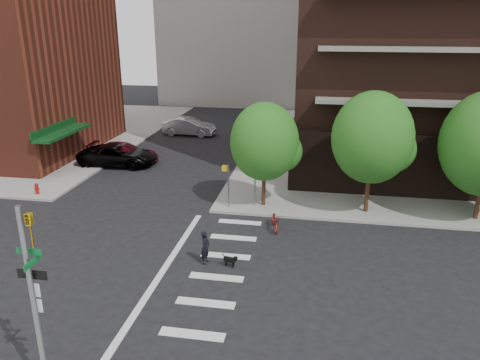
{
  "coord_description": "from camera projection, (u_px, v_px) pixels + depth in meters",
  "views": [
    {
      "loc": [
        7.13,
        -17.58,
        10.71
      ],
      "look_at": [
        3.0,
        6.0,
        2.5
      ],
      "focal_mm": 35.0,
      "sensor_mm": 36.0,
      "label": 1
    }
  ],
  "objects": [
    {
      "name": "parked_car_black",
      "position": [
        117.0,
        155.0,
        36.06
      ],
      "size": [
        3.01,
        6.01,
        1.63
      ],
      "primitive_type": "imported",
      "rotation": [
        0.0,
        0.0,
        1.62
      ],
      "color": "black",
      "rests_on": "ground"
    },
    {
      "name": "fire_hydrant",
      "position": [
        37.0,
        188.0,
        29.82
      ],
      "size": [
        0.24,
        0.24,
        0.73
      ],
      "color": "#A50C0C",
      "rests_on": "sidewalk_nw"
    },
    {
      "name": "pedestrian_signal",
      "position": [
        234.0,
        179.0,
        27.42
      ],
      "size": [
        2.18,
        0.67,
        2.6
      ],
      "color": "slate",
      "rests_on": "sidewalk_ne"
    },
    {
      "name": "sidewalk_nw",
      "position": [
        0.0,
        132.0,
        46.89
      ],
      "size": [
        31.0,
        33.0,
        0.15
      ],
      "primitive_type": "cube",
      "color": "gray",
      "rests_on": "ground"
    },
    {
      "name": "sidewalk_ne",
      "position": [
        479.0,
        153.0,
        39.55
      ],
      "size": [
        39.0,
        33.0,
        0.15
      ],
      "primitive_type": "cube",
      "color": "gray",
      "rests_on": "ground"
    },
    {
      "name": "crosswalk",
      "position": [
        199.0,
        276.0,
        20.66
      ],
      "size": [
        3.85,
        13.0,
        0.01
      ],
      "color": "silver",
      "rests_on": "ground"
    },
    {
      "name": "dog_walker",
      "position": [
        205.0,
        247.0,
        21.51
      ],
      "size": [
        0.64,
        0.48,
        1.59
      ],
      "primitive_type": "imported",
      "rotation": [
        0.0,
        0.0,
        1.38
      ],
      "color": "black",
      "rests_on": "ground"
    },
    {
      "name": "parked_car_silver",
      "position": [
        189.0,
        127.0,
        45.59
      ],
      "size": [
        2.04,
        5.24,
        1.7
      ],
      "primitive_type": "imported",
      "rotation": [
        0.0,
        0.0,
        1.52
      ],
      "color": "#9D9FA5",
      "rests_on": "ground"
    },
    {
      "name": "tree_b",
      "position": [
        372.0,
        138.0,
        25.83
      ],
      "size": [
        4.5,
        4.5,
        6.65
      ],
      "color": "#301E11",
      "rests_on": "sidewalk_ne"
    },
    {
      "name": "tree_a",
      "position": [
        264.0,
        142.0,
        26.98
      ],
      "size": [
        4.0,
        4.0,
        5.9
      ],
      "color": "#301E11",
      "rests_on": "sidewalk_ne"
    },
    {
      "name": "dog",
      "position": [
        230.0,
        260.0,
        21.32
      ],
      "size": [
        0.66,
        0.29,
        0.55
      ],
      "rotation": [
        0.0,
        0.0,
        -0.22
      ],
      "color": "black",
      "rests_on": "ground"
    },
    {
      "name": "scooter",
      "position": [
        275.0,
        220.0,
        25.12
      ],
      "size": [
        1.04,
        2.0,
        1.0
      ],
      "primitive_type": "imported",
      "rotation": [
        0.0,
        0.0,
        0.21
      ],
      "color": "maroon",
      "rests_on": "ground"
    },
    {
      "name": "traffic_signal",
      "position": [
        38.0,
        319.0,
        13.24
      ],
      "size": [
        0.9,
        0.75,
        6.0
      ],
      "color": "slate",
      "rests_on": "sidewalk_s"
    },
    {
      "name": "parked_car_maroon",
      "position": [
        124.0,
        153.0,
        36.87
      ],
      "size": [
        2.45,
        5.49,
        1.56
      ],
      "primitive_type": "imported",
      "rotation": [
        0.0,
        0.0,
        1.62
      ],
      "color": "#490A15",
      "rests_on": "ground"
    },
    {
      "name": "ground",
      "position": [
        151.0,
        271.0,
        21.02
      ],
      "size": [
        120.0,
        120.0,
        0.0
      ],
      "primitive_type": "plane",
      "color": "black",
      "rests_on": "ground"
    }
  ]
}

